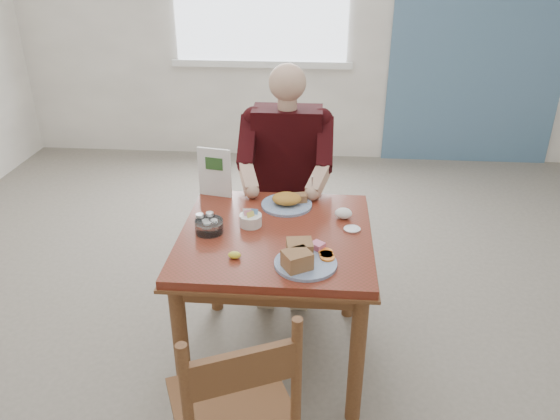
# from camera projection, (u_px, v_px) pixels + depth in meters

# --- Properties ---
(floor) EXTENTS (6.00, 6.00, 0.00)m
(floor) POSITION_uv_depth(u_px,v_px,m) (276.00, 355.00, 2.92)
(floor) COLOR #686054
(floor) RESTS_ON ground
(wall_back) EXTENTS (5.50, 0.00, 5.50)m
(wall_back) POSITION_uv_depth(u_px,v_px,m) (305.00, 11.00, 4.96)
(wall_back) COLOR white
(wall_back) RESTS_ON ground
(accent_panel) EXTENTS (1.60, 0.02, 2.80)m
(accent_panel) POSITION_uv_depth(u_px,v_px,m) (485.00, 13.00, 4.83)
(accent_panel) COLOR slate
(accent_panel) RESTS_ON ground
(lemon_wedge) EXTENTS (0.07, 0.06, 0.03)m
(lemon_wedge) POSITION_uv_depth(u_px,v_px,m) (235.00, 255.00, 2.37)
(lemon_wedge) COLOR yellow
(lemon_wedge) RESTS_ON table
(napkin) EXTENTS (0.10, 0.09, 0.05)m
(napkin) POSITION_uv_depth(u_px,v_px,m) (343.00, 213.00, 2.70)
(napkin) COLOR white
(napkin) RESTS_ON table
(metal_dish) EXTENTS (0.11, 0.11, 0.01)m
(metal_dish) POSITION_uv_depth(u_px,v_px,m) (352.00, 229.00, 2.60)
(metal_dish) COLOR silver
(metal_dish) RESTS_ON table
(table) EXTENTS (0.92, 0.92, 0.75)m
(table) POSITION_uv_depth(u_px,v_px,m) (276.00, 253.00, 2.63)
(table) COLOR maroon
(table) RESTS_ON ground
(chair_far) EXTENTS (0.42, 0.42, 0.95)m
(chair_far) POSITION_uv_depth(u_px,v_px,m) (287.00, 209.00, 3.41)
(chair_far) COLOR brown
(chair_far) RESTS_ON ground
(chair_near) EXTENTS (0.55, 0.55, 0.95)m
(chair_near) POSITION_uv_depth(u_px,v_px,m) (235.00, 413.00, 1.95)
(chair_near) COLOR brown
(chair_near) RESTS_ON ground
(diner) EXTENTS (0.53, 0.56, 1.39)m
(diner) POSITION_uv_depth(u_px,v_px,m) (286.00, 165.00, 3.18)
(diner) COLOR tan
(diner) RESTS_ON chair_far
(near_plate) EXTENTS (0.35, 0.35, 0.09)m
(near_plate) POSITION_uv_depth(u_px,v_px,m) (303.00, 258.00, 2.31)
(near_plate) COLOR white
(near_plate) RESTS_ON table
(far_plate) EXTENTS (0.32, 0.32, 0.07)m
(far_plate) POSITION_uv_depth(u_px,v_px,m) (288.00, 201.00, 2.82)
(far_plate) COLOR white
(far_plate) RESTS_ON table
(caddy) EXTENTS (0.12, 0.12, 0.08)m
(caddy) POSITION_uv_depth(u_px,v_px,m) (251.00, 220.00, 2.63)
(caddy) COLOR white
(caddy) RESTS_ON table
(shakers) EXTENTS (0.09, 0.07, 0.08)m
(shakers) POSITION_uv_depth(u_px,v_px,m) (205.00, 221.00, 2.59)
(shakers) COLOR white
(shakers) RESTS_ON table
(creamer) EXTENTS (0.16, 0.16, 0.06)m
(creamer) POSITION_uv_depth(u_px,v_px,m) (209.00, 226.00, 2.57)
(creamer) COLOR white
(creamer) RESTS_ON table
(menu) EXTENTS (0.18, 0.05, 0.27)m
(menu) POSITION_uv_depth(u_px,v_px,m) (215.00, 172.00, 2.89)
(menu) COLOR white
(menu) RESTS_ON table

